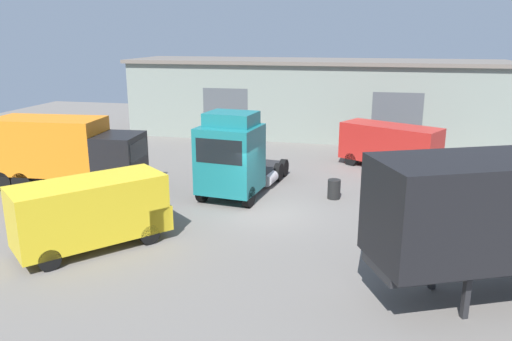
# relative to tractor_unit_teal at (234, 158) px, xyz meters

# --- Properties ---
(ground_plane) EXTENTS (60.00, 60.00, 0.00)m
(ground_plane) POSITION_rel_tractor_unit_teal_xyz_m (1.80, -1.75, -1.85)
(ground_plane) COLOR slate
(warehouse_building) EXTENTS (26.69, 6.63, 5.45)m
(warehouse_building) POSITION_rel_tractor_unit_teal_xyz_m (1.80, 15.31, 0.89)
(warehouse_building) COLOR gray
(warehouse_building) RESTS_ON ground_plane
(tractor_unit_teal) EXTENTS (3.27, 6.45, 3.93)m
(tractor_unit_teal) POSITION_rel_tractor_unit_teal_xyz_m (0.00, 0.00, 0.00)
(tractor_unit_teal) COLOR #197075
(tractor_unit_teal) RESTS_ON ground_plane
(delivery_van_yellow) EXTENTS (4.84, 5.19, 2.44)m
(delivery_van_yellow) POSITION_rel_tractor_unit_teal_xyz_m (-3.24, -6.39, -0.52)
(delivery_van_yellow) COLOR yellow
(delivery_van_yellow) RESTS_ON ground_plane
(delivery_van_red) EXTENTS (5.71, 4.31, 2.40)m
(delivery_van_red) POSITION_rel_tractor_unit_teal_xyz_m (7.15, 6.80, -0.53)
(delivery_van_red) COLOR red
(delivery_van_red) RESTS_ON ground_plane
(box_truck_black) EXTENTS (7.18, 2.90, 3.37)m
(box_truck_black) POSITION_rel_tractor_unit_teal_xyz_m (-8.26, -0.28, 0.03)
(box_truck_black) COLOR black
(box_truck_black) RESTS_ON ground_plane
(oil_drum) EXTENTS (0.58, 0.58, 0.88)m
(oil_drum) POSITION_rel_tractor_unit_teal_xyz_m (4.43, 0.77, -1.41)
(oil_drum) COLOR black
(oil_drum) RESTS_ON ground_plane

